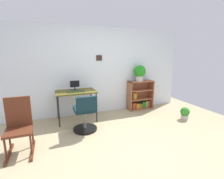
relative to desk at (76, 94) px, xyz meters
name	(u,v)px	position (x,y,z in m)	size (l,w,h in m)	color
ground_plane	(132,150)	(0.68, -1.71, -0.69)	(6.24, 6.24, 0.00)	tan
wall_back	(97,71)	(0.68, 0.44, 0.49)	(5.20, 0.12, 2.37)	silver
desk	(76,94)	(0.00, 0.00, 0.00)	(0.97, 0.62, 0.76)	brown
monitor	(75,86)	(-0.01, 0.09, 0.18)	(0.23, 0.18, 0.25)	#262628
keyboard	(76,92)	(-0.01, -0.09, 0.07)	(0.43, 0.15, 0.02)	#1F331B
office_chair	(85,115)	(0.07, -0.69, -0.33)	(0.52, 0.55, 0.82)	black
rocking_chair	(19,125)	(-1.12, -1.03, -0.22)	(0.42, 0.64, 0.94)	#572917
bookshelf_low	(139,97)	(1.94, 0.24, -0.32)	(0.77, 0.30, 0.87)	#97583B
potted_plant_on_shelf	(140,72)	(1.89, 0.19, 0.43)	(0.35, 0.35, 0.47)	#B7B2A8
potted_plant_floor	(185,113)	(2.59, -0.95, -0.52)	(0.23, 0.23, 0.32)	#B7B2A8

